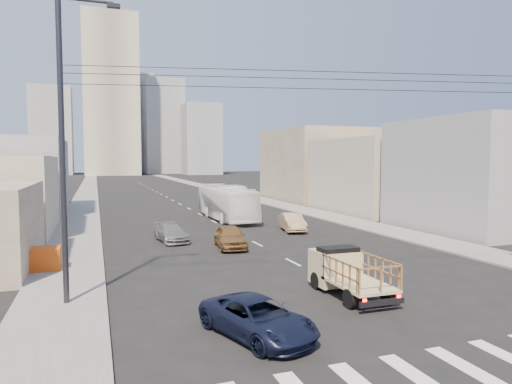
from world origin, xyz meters
TOP-DOWN VIEW (x-y plane):
  - ground at (0.00, 0.00)m, footprint 420.00×420.00m
  - sidewalk_left at (-11.75, 70.00)m, footprint 3.50×180.00m
  - sidewalk_right at (11.75, 70.00)m, footprint 3.50×180.00m
  - crosswalk at (0.02, -6.00)m, footprint 18.59×3.80m
  - lane_dashes at (0.00, 53.00)m, footprint 0.15×104.00m
  - flatbed_pickup at (-0.34, 1.57)m, footprint 1.95×4.41m
  - navy_pickup at (-5.49, -1.47)m, footprint 3.37×4.88m
  - city_bus at (1.47, 27.03)m, footprint 2.91×11.97m
  - sedan_brown at (-2.16, 13.23)m, footprint 2.21×4.48m
  - sedan_tan at (4.56, 18.40)m, footprint 2.31×4.54m
  - sedan_grey at (-5.40, 16.82)m, footprint 2.17×4.40m
  - streetlamp_left at (-11.39, 4.00)m, footprint 2.36×0.25m
  - overhead_wires at (0.00, 1.50)m, footprint 23.01×5.02m
  - crate_stack at (-13.00, 10.22)m, footprint 1.80×1.20m
  - bldg_right_near at (19.00, 14.00)m, footprint 10.00×12.00m
  - bldg_right_mid at (19.50, 28.00)m, footprint 11.00×14.00m
  - bldg_right_far at (20.00, 44.00)m, footprint 12.00×16.00m
  - bldg_left_far at (-19.50, 39.00)m, footprint 12.00×16.00m
  - high_rise_tower at (-4.00, 170.00)m, footprint 20.00×20.00m
  - midrise_ne at (18.00, 185.00)m, footprint 16.00×16.00m
  - midrise_nw at (-26.00, 180.00)m, footprint 15.00×15.00m
  - midrise_back at (6.00, 200.00)m, footprint 18.00×18.00m
  - midrise_east at (30.00, 165.00)m, footprint 14.00×14.00m

SIDE VIEW (x-z plane):
  - ground at x=0.00m, z-range 0.00..0.00m
  - lane_dashes at x=0.00m, z-range 0.00..0.01m
  - crosswalk at x=0.02m, z-range 0.00..0.01m
  - sidewalk_left at x=-11.75m, z-range 0.00..0.12m
  - sidewalk_right at x=11.75m, z-range 0.00..0.12m
  - sedan_grey at x=-5.40m, z-range 0.00..1.23m
  - navy_pickup at x=-5.49m, z-range 0.00..1.24m
  - crate_stack at x=-13.00m, z-range 0.12..1.26m
  - sedan_tan at x=4.56m, z-range 0.00..1.43m
  - sedan_brown at x=-2.16m, z-range 0.00..1.47m
  - flatbed_pickup at x=-0.34m, z-range 0.14..2.04m
  - city_bus at x=1.47m, z-range 0.00..3.33m
  - bldg_right_mid at x=19.50m, z-range 0.00..8.00m
  - bldg_left_far at x=-19.50m, z-range 0.00..8.00m
  - bldg_right_near at x=19.00m, z-range 0.00..9.00m
  - bldg_right_far at x=20.00m, z-range 0.00..10.00m
  - streetlamp_left at x=-11.39m, z-range 0.44..12.44m
  - overhead_wires at x=0.00m, z-range 8.60..9.33m
  - midrise_east at x=30.00m, z-range 0.00..28.00m
  - midrise_nw at x=-26.00m, z-range 0.00..34.00m
  - midrise_ne at x=18.00m, z-range 0.00..40.00m
  - midrise_back at x=6.00m, z-range 0.00..44.00m
  - high_rise_tower at x=-4.00m, z-range 0.00..60.00m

